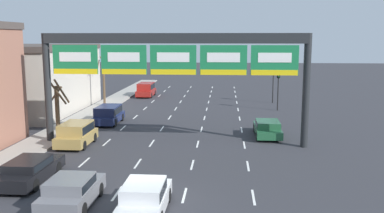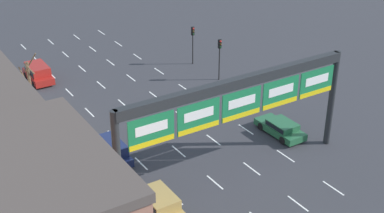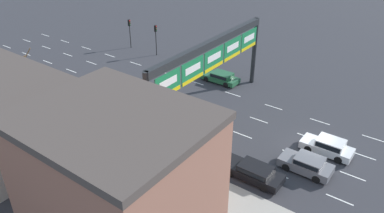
{
  "view_description": "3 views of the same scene",
  "coord_description": "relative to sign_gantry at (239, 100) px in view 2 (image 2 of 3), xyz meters",
  "views": [
    {
      "loc": [
        3.52,
        -18.53,
        7.53
      ],
      "look_at": [
        1.37,
        9.38,
        2.98
      ],
      "focal_mm": 40.0,
      "sensor_mm": 36.0,
      "label": 1
    },
    {
      "loc": [
        -19.87,
        -14.78,
        21.77
      ],
      "look_at": [
        -2.09,
        13.36,
        5.15
      ],
      "focal_mm": 50.0,
      "sensor_mm": 36.0,
      "label": 2
    },
    {
      "loc": [
        -27.93,
        -7.43,
        19.33
      ],
      "look_at": [
        -2.36,
        11.32,
        1.6
      ],
      "focal_mm": 35.0,
      "sensor_mm": 36.0,
      "label": 3
    }
  ],
  "objects": [
    {
      "name": "lane_dashes",
      "position": [
        -0.0,
        2.76,
        -6.2
      ],
      "size": [
        10.02,
        67.0,
        0.01
      ],
      "color": "white",
      "rests_on": "ground_plane"
    },
    {
      "name": "sign_gantry",
      "position": [
        0.0,
        0.0,
        0.0
      ],
      "size": [
        18.6,
        0.7,
        7.8
      ],
      "color": "#232628",
      "rests_on": "ground_plane"
    },
    {
      "name": "suv_red",
      "position": [
        -6.55,
        24.49,
        -5.23
      ],
      "size": [
        1.97,
        4.5,
        1.75
      ],
      "color": "maroon",
      "rests_on": "ground_plane"
    },
    {
      "name": "suv_navy",
      "position": [
        -6.66,
        7.0,
        -5.32
      ],
      "size": [
        1.97,
        4.33,
        1.57
      ],
      "color": "#19234C",
      "rests_on": "ground_plane"
    },
    {
      "name": "car_green",
      "position": [
        6.82,
        3.05,
        -5.53
      ],
      "size": [
        1.91,
        4.57,
        1.25
      ],
      "color": "#235B38",
      "rests_on": "ground_plane"
    },
    {
      "name": "suv_gold",
      "position": [
        -6.79,
        -0.83,
        -5.29
      ],
      "size": [
        1.98,
        3.92,
        1.64
      ],
      "color": "#A88947",
      "rests_on": "ground_plane"
    },
    {
      "name": "traffic_light_near_gantry",
      "position": [
        9.02,
        15.06,
        -3.13
      ],
      "size": [
        0.3,
        0.35,
        4.28
      ],
      "color": "black",
      "rests_on": "ground_plane"
    },
    {
      "name": "traffic_light_mid_block",
      "position": [
        9.06,
        20.08,
        -3.2
      ],
      "size": [
        0.3,
        0.35,
        4.18
      ],
      "color": "black",
      "rests_on": "ground_plane"
    },
    {
      "name": "tree_bare_closest",
      "position": [
        -9.76,
        3.44,
        -3.96
      ],
      "size": [
        1.9,
        1.9,
        4.19
      ],
      "color": "brown",
      "rests_on": "sidewalk_left"
    },
    {
      "name": "tree_bare_second",
      "position": [
        -9.57,
        16.09,
        -3.04
      ],
      "size": [
        1.53,
        1.51,
        6.0
      ],
      "color": "brown",
      "rests_on": "sidewalk_left"
    }
  ]
}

